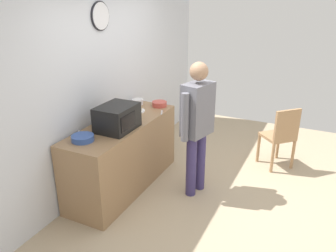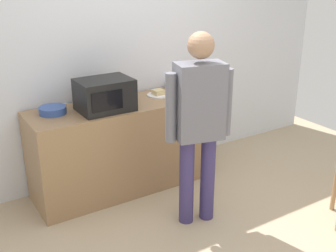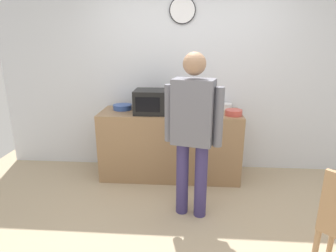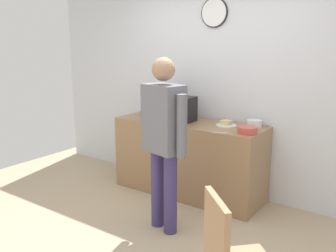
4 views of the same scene
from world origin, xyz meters
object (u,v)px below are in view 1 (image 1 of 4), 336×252
microwave (117,118)px  spoon_utensil (162,112)px  salad_bowl (159,104)px  mixing_bowl (83,138)px  cereal_bowl (138,102)px  person_standing (197,120)px  sandwich_plate (136,110)px  fork_utensil (79,133)px  wooden_chair (281,135)px

microwave → spoon_utensil: 0.81m
salad_bowl → mixing_bowl: size_ratio=0.85×
cereal_bowl → person_standing: bearing=-112.5°
cereal_bowl → sandwich_plate: bearing=-152.6°
sandwich_plate → cereal_bowl: 0.32m
mixing_bowl → person_standing: 1.37m
microwave → person_standing: person_standing is taller
salad_bowl → microwave: bearing=177.1°
person_standing → sandwich_plate: bearing=79.4°
cereal_bowl → mixing_bowl: bearing=-175.1°
fork_utensil → spoon_utensil: 1.21m
cereal_bowl → fork_utensil: 1.25m
spoon_utensil → person_standing: person_standing is taller
sandwich_plate → salad_bowl: size_ratio=1.11×
cereal_bowl → spoon_utensil: 0.52m
sandwich_plate → mixing_bowl: mixing_bowl is taller
microwave → cereal_bowl: size_ratio=3.07×
wooden_chair → spoon_utensil: bearing=119.9°
salad_bowl → spoon_utensil: bearing=-146.6°
microwave → sandwich_plate: microwave is taller
microwave → salad_bowl: 1.01m
cereal_bowl → mixing_bowl: size_ratio=0.65×
cereal_bowl → person_standing: 1.21m
sandwich_plate → fork_utensil: bearing=167.8°
mixing_bowl → person_standing: size_ratio=0.15×
spoon_utensil → wooden_chair: (0.86, -1.50, -0.39)m
cereal_bowl → wooden_chair: (0.68, -1.99, -0.43)m
salad_bowl → wooden_chair: 1.82m
mixing_bowl → fork_utensil: (0.15, 0.19, -0.03)m
salad_bowl → person_standing: 0.94m
salad_bowl → fork_utensil: bearing=163.2°
sandwich_plate → wooden_chair: 2.12m
sandwich_plate → salad_bowl: 0.39m
sandwich_plate → fork_utensil: (-0.97, 0.21, -0.02)m
mixing_bowl → person_standing: person_standing is taller
person_standing → spoon_utensil: bearing=65.7°
cereal_bowl → wooden_chair: 2.14m
sandwich_plate → fork_utensil: sandwich_plate is taller
spoon_utensil → mixing_bowl: bearing=163.3°
mixing_bowl → sandwich_plate: bearing=-1.3°
salad_bowl → spoon_utensil: (-0.24, -0.16, -0.03)m
microwave → wooden_chair: 2.42m
spoon_utensil → wooden_chair: size_ratio=0.18×
fork_utensil → person_standing: size_ratio=0.10×
mixing_bowl → spoon_utensil: mixing_bowl is taller
microwave → fork_utensil: (-0.31, 0.34, -0.15)m
salad_bowl → spoon_utensil: salad_bowl is taller
sandwich_plate → cereal_bowl: cereal_bowl is taller
microwave → sandwich_plate: 0.69m
salad_bowl → fork_utensil: (-1.31, 0.40, -0.03)m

